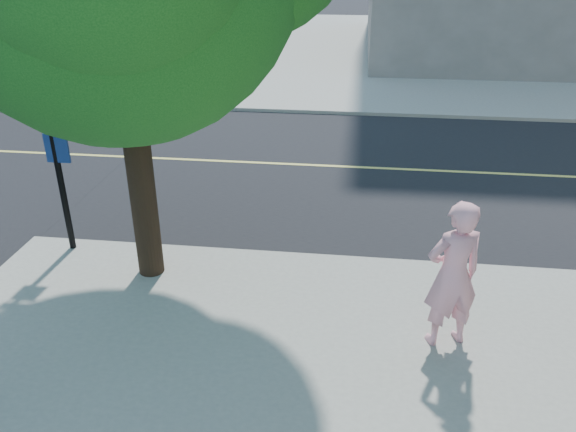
# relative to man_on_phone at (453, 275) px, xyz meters

# --- Properties ---
(ground) EXTENTS (140.00, 140.00, 0.00)m
(ground) POSITION_rel_man_on_phone_xyz_m (-6.00, 2.11, -1.14)
(ground) COLOR black
(ground) RESTS_ON ground
(road_ew) EXTENTS (140.00, 9.00, 0.01)m
(road_ew) POSITION_rel_man_on_phone_xyz_m (-6.00, 6.61, -1.14)
(road_ew) COLOR black
(road_ew) RESTS_ON ground
(sidewalk_ne) EXTENTS (29.00, 25.00, 0.12)m
(sidewalk_ne) POSITION_rel_man_on_phone_xyz_m (7.50, 23.61, -1.08)
(sidewalk_ne) COLOR gray
(sidewalk_ne) RESTS_ON ground
(man_on_phone) EXTENTS (0.87, 0.72, 2.05)m
(man_on_phone) POSITION_rel_man_on_phone_xyz_m (0.00, 0.00, 0.00)
(man_on_phone) COLOR pink
(man_on_phone) RESTS_ON sidewalk_se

